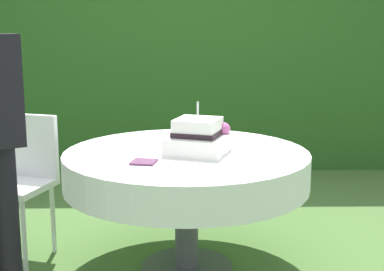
% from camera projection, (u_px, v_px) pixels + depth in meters
% --- Properties ---
extents(ground_plane, '(20.00, 20.00, 0.00)m').
position_uv_depth(ground_plane, '(187.00, 268.00, 3.36)').
color(ground_plane, '#476B33').
extents(foliage_hedge, '(5.25, 0.68, 2.34)m').
position_uv_depth(foliage_hedge, '(184.00, 52.00, 5.68)').
color(foliage_hedge, '#28561E').
rests_on(foliage_hedge, ground_plane).
extents(cake_table, '(1.42, 1.42, 0.72)m').
position_uv_depth(cake_table, '(186.00, 169.00, 3.24)').
color(cake_table, '#4C4C51').
rests_on(cake_table, ground_plane).
extents(wedding_cake, '(0.41, 0.41, 0.30)m').
position_uv_depth(wedding_cake, '(198.00, 138.00, 3.15)').
color(wedding_cake, white).
rests_on(wedding_cake, cake_table).
extents(serving_plate_near, '(0.13, 0.13, 0.01)m').
position_uv_depth(serving_plate_near, '(232.00, 144.00, 3.39)').
color(serving_plate_near, white).
rests_on(serving_plate_near, cake_table).
extents(serving_plate_far, '(0.10, 0.10, 0.01)m').
position_uv_depth(serving_plate_far, '(141.00, 145.00, 3.36)').
color(serving_plate_far, white).
rests_on(serving_plate_far, cake_table).
extents(serving_plate_left, '(0.12, 0.12, 0.01)m').
position_uv_depth(serving_plate_left, '(130.00, 150.00, 3.23)').
color(serving_plate_left, white).
rests_on(serving_plate_left, cake_table).
extents(napkin_stack, '(0.15, 0.15, 0.01)m').
position_uv_depth(napkin_stack, '(144.00, 162.00, 2.95)').
color(napkin_stack, '#603856').
rests_on(napkin_stack, cake_table).
extents(garden_chair, '(0.51, 0.51, 0.89)m').
position_uv_depth(garden_chair, '(21.00, 172.00, 3.46)').
color(garden_chair, white).
rests_on(garden_chair, ground_plane).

